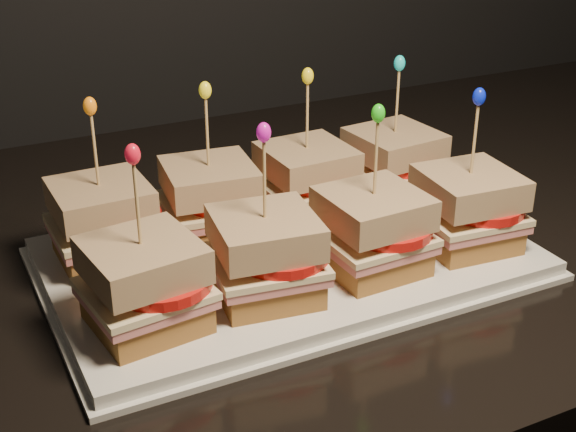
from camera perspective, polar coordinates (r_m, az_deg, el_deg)
name	(u,v)px	position (r m, az deg, el deg)	size (l,w,h in m)	color
granite_slab	(318,229)	(0.90, 2.13, -0.91)	(2.60, 0.75, 0.04)	black
platter	(288,258)	(0.78, 0.00, -3.04)	(0.45, 0.28, 0.02)	silver
platter_rim	(288,264)	(0.78, 0.00, -3.42)	(0.46, 0.29, 0.01)	silver
sandwich_0_bread_bot	(106,246)	(0.78, -12.84, -2.13)	(0.08, 0.08, 0.02)	brown
sandwich_0_ham	(104,232)	(0.77, -12.95, -1.10)	(0.09, 0.09, 0.01)	#C15B5C
sandwich_0_cheese	(103,225)	(0.77, -13.01, -0.64)	(0.09, 0.09, 0.01)	beige
sandwich_0_tomato	(117,218)	(0.76, -12.08, -0.13)	(0.08, 0.08, 0.01)	red
sandwich_0_bread_top	(100,199)	(0.76, -13.20, 1.16)	(0.09, 0.09, 0.03)	brown
sandwich_0_pick	(95,154)	(0.74, -13.54, 4.29)	(0.00, 0.00, 0.09)	tan
sandwich_0_frill	(90,106)	(0.73, -13.91, 7.60)	(0.01, 0.01, 0.02)	orange
sandwich_1_bread_bot	(211,224)	(0.81, -5.47, -0.58)	(0.08, 0.08, 0.02)	brown
sandwich_1_ham	(211,210)	(0.80, -5.52, 0.42)	(0.09, 0.09, 0.01)	#C15B5C
sandwich_1_cheese	(210,204)	(0.80, -5.54, 0.88)	(0.09, 0.09, 0.01)	beige
sandwich_1_tomato	(224,197)	(0.79, -4.60, 1.37)	(0.08, 0.08, 0.01)	red
sandwich_1_bread_top	(209,179)	(0.79, -5.62, 2.63)	(0.09, 0.09, 0.03)	brown
sandwich_1_pick	(207,136)	(0.77, -5.76, 5.69)	(0.00, 0.00, 0.09)	tan
sandwich_1_frill	(205,90)	(0.76, -5.91, 8.89)	(0.01, 0.01, 0.02)	yellow
sandwich_2_bread_bot	(306,204)	(0.85, 1.31, 0.85)	(0.08, 0.08, 0.02)	brown
sandwich_2_ham	(306,191)	(0.84, 1.32, 1.82)	(0.09, 0.09, 0.01)	#C15B5C
sandwich_2_cheese	(307,184)	(0.84, 1.33, 2.26)	(0.09, 0.09, 0.01)	beige
sandwich_2_tomato	(319,178)	(0.83, 2.25, 2.73)	(0.08, 0.08, 0.01)	red
sandwich_2_bread_top	(307,161)	(0.83, 1.34, 3.94)	(0.09, 0.09, 0.03)	brown
sandwich_2_pick	(307,120)	(0.81, 1.38, 6.87)	(0.00, 0.00, 0.09)	tan
sandwich_2_frill	(308,76)	(0.80, 1.41, 9.93)	(0.01, 0.01, 0.02)	yellow
sandwich_3_bread_bot	(392,186)	(0.90, 7.41, 2.13)	(0.08, 0.08, 0.02)	brown
sandwich_3_ham	(393,173)	(0.89, 7.47, 3.05)	(0.09, 0.09, 0.01)	#C15B5C
sandwich_3_cheese	(393,167)	(0.89, 7.49, 3.46)	(0.09, 0.09, 0.01)	beige
sandwich_3_tomato	(406,161)	(0.89, 8.38, 3.90)	(0.08, 0.08, 0.01)	red
sandwich_3_bread_top	(395,144)	(0.88, 7.59, 5.07)	(0.09, 0.09, 0.03)	brown
sandwich_3_pick	(397,105)	(0.86, 7.76, 7.83)	(0.00, 0.00, 0.09)	tan
sandwich_3_frill	(400,63)	(0.85, 7.94, 10.71)	(0.01, 0.01, 0.02)	#16C2C1
sandwich_4_bread_bot	(147,313)	(0.67, -10.01, -6.78)	(0.08, 0.08, 0.02)	brown
sandwich_4_ham	(145,296)	(0.66, -10.11, -5.64)	(0.09, 0.09, 0.01)	#C15B5C
sandwich_4_cheese	(145,289)	(0.66, -10.15, -5.11)	(0.09, 0.09, 0.01)	beige
sandwich_4_tomato	(161,281)	(0.65, -9.04, -4.57)	(0.08, 0.08, 0.01)	red
sandwich_4_bread_top	(142,260)	(0.65, -10.34, -3.09)	(0.09, 0.09, 0.03)	brown
sandwich_4_pick	(138,209)	(0.63, -10.65, 0.49)	(0.00, 0.00, 0.09)	tan
sandwich_4_frill	(133,154)	(0.61, -10.99, 4.33)	(0.01, 0.01, 0.02)	red
sandwich_5_bread_bot	(266,283)	(0.70, -1.59, -4.77)	(0.08, 0.08, 0.02)	brown
sandwich_5_ham	(266,267)	(0.69, -1.60, -3.66)	(0.09, 0.09, 0.01)	#C15B5C
sandwich_5_cheese	(266,260)	(0.69, -1.61, -3.15)	(0.09, 0.09, 0.01)	beige
sandwich_5_tomato	(281,252)	(0.69, -0.50, -2.61)	(0.08, 0.08, 0.01)	red
sandwich_5_bread_top	(265,233)	(0.68, -1.64, -1.19)	(0.09, 0.09, 0.03)	brown
sandwich_5_pick	(264,184)	(0.66, -1.68, 2.27)	(0.00, 0.00, 0.09)	tan
sandwich_5_frill	(264,132)	(0.64, -1.74, 5.96)	(0.01, 0.01, 0.02)	#CE13A9
sandwich_6_bread_bot	(371,257)	(0.75, 5.92, -2.89)	(0.08, 0.08, 0.02)	brown
sandwich_6_ham	(372,242)	(0.74, 5.98, -1.82)	(0.09, 0.09, 0.01)	#C15B5C
sandwich_6_cheese	(372,235)	(0.74, 6.00, -1.34)	(0.09, 0.09, 0.01)	beige
sandwich_6_tomato	(387,227)	(0.73, 7.07, -0.82)	(0.08, 0.08, 0.01)	red
sandwich_6_bread_top	(373,209)	(0.72, 6.10, 0.53)	(0.09, 0.09, 0.03)	brown
sandwich_6_pick	(376,163)	(0.71, 6.26, 3.80)	(0.00, 0.00, 0.09)	tan
sandwich_6_frill	(378,113)	(0.69, 6.44, 7.26)	(0.01, 0.01, 0.02)	#23BC16
sandwich_7_bread_bot	(465,233)	(0.80, 12.45, -1.20)	(0.08, 0.08, 0.02)	brown
sandwich_7_ham	(466,219)	(0.80, 12.55, -0.20)	(0.09, 0.09, 0.01)	#C15B5C
sandwich_7_cheese	(467,212)	(0.79, 12.60, 0.25)	(0.09, 0.09, 0.01)	beige
sandwich_7_tomato	(481,205)	(0.79, 13.60, 0.74)	(0.08, 0.08, 0.01)	red
sandwich_7_bread_top	(469,187)	(0.78, 12.78, 2.01)	(0.09, 0.09, 0.03)	brown
sandwich_7_pick	(474,143)	(0.77, 13.10, 5.06)	(0.00, 0.00, 0.09)	tan
sandwich_7_frill	(479,97)	(0.75, 13.44, 8.26)	(0.01, 0.01, 0.02)	#0A1CCC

